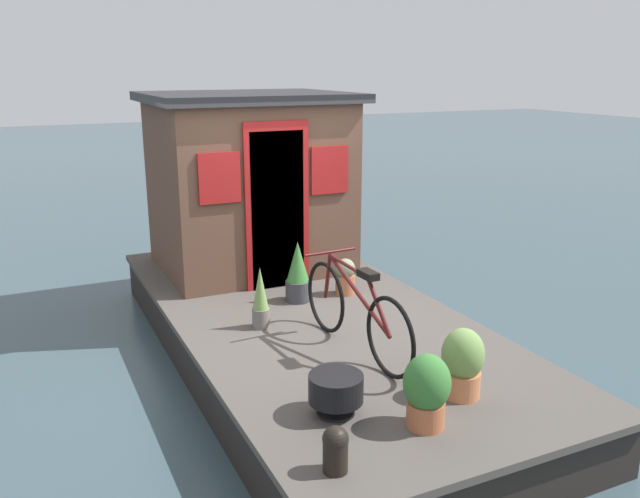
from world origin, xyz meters
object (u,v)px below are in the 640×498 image
object	(u,v)px
houseboat_cabin	(249,181)
potted_plant_ivy	(260,299)
potted_plant_succulent	(298,273)
potted_plant_mint	(462,363)
mooring_bollard	(335,448)
potted_plant_basil	(345,276)
charcoal_grill	(336,389)
potted_plant_thyme	(427,390)
bicycle	(355,311)

from	to	relation	value
houseboat_cabin	potted_plant_ivy	size ratio (longest dim) A/B	3.90
potted_plant_succulent	potted_plant_mint	bearing A→B (deg)	-173.36
potted_plant_mint	mooring_bollard	bearing A→B (deg)	109.47
potted_plant_basil	charcoal_grill	world-z (taller)	potted_plant_basil
potted_plant_thyme	charcoal_grill	bearing A→B (deg)	49.11
potted_plant_thyme	bicycle	bearing A→B (deg)	-6.27
potted_plant_thyme	charcoal_grill	size ratio (longest dim) A/B	1.35
potted_plant_succulent	potted_plant_ivy	size ratio (longest dim) A/B	1.08
potted_plant_ivy	mooring_bollard	distance (m)	2.34
potted_plant_thyme	charcoal_grill	xyz separation A→B (m)	(0.41, 0.47, -0.08)
potted_plant_succulent	houseboat_cabin	bearing A→B (deg)	0.60
potted_plant_basil	charcoal_grill	size ratio (longest dim) A/B	1.01
bicycle	houseboat_cabin	bearing A→B (deg)	-1.02
potted_plant_succulent	mooring_bollard	world-z (taller)	potted_plant_succulent
potted_plant_succulent	potted_plant_ivy	world-z (taller)	potted_plant_succulent
potted_plant_ivy	potted_plant_succulent	bearing A→B (deg)	-49.37
potted_plant_thyme	potted_plant_ivy	distance (m)	2.15
potted_plant_thyme	potted_plant_mint	distance (m)	0.54
potted_plant_thyme	charcoal_grill	distance (m)	0.63
potted_plant_succulent	charcoal_grill	bearing A→B (deg)	163.11
charcoal_grill	potted_plant_mint	bearing A→B (deg)	-99.67
potted_plant_basil	potted_plant_thyme	size ratio (longest dim) A/B	0.75
houseboat_cabin	potted_plant_ivy	bearing A→B (deg)	162.99
houseboat_cabin	potted_plant_succulent	size ratio (longest dim) A/B	3.60
bicycle	potted_plant_basil	size ratio (longest dim) A/B	4.35
potted_plant_mint	charcoal_grill	size ratio (longest dim) A/B	1.37
potted_plant_basil	potted_plant_thyme	world-z (taller)	potted_plant_thyme
houseboat_cabin	bicycle	xyz separation A→B (m)	(-2.75, 0.05, -0.67)
potted_plant_thyme	mooring_bollard	bearing A→B (deg)	104.33
potted_plant_ivy	potted_plant_mint	xyz separation A→B (m)	(-1.87, -0.87, -0.01)
bicycle	potted_plant_ivy	bearing A→B (deg)	32.03
bicycle	potted_plant_mint	world-z (taller)	bicycle
potted_plant_basil	potted_plant_mint	size ratio (longest dim) A/B	0.74
potted_plant_ivy	mooring_bollard	size ratio (longest dim) A/B	1.96
charcoal_grill	potted_plant_succulent	bearing A→B (deg)	-16.89
bicycle	mooring_bollard	size ratio (longest dim) A/B	5.69
charcoal_grill	mooring_bollard	xyz separation A→B (m)	(-0.61, 0.31, -0.03)
potted_plant_succulent	potted_plant_thyme	bearing A→B (deg)	175.59
potted_plant_basil	mooring_bollard	size ratio (longest dim) A/B	1.31
potted_plant_succulent	charcoal_grill	world-z (taller)	potted_plant_succulent
potted_plant_basil	charcoal_grill	distance (m)	2.51
potted_plant_basil	charcoal_grill	bearing A→B (deg)	151.13
potted_plant_basil	potted_plant_mint	xyz separation A→B (m)	(-2.36, 0.26, 0.07)
potted_plant_ivy	houseboat_cabin	bearing A→B (deg)	-17.01
bicycle	potted_plant_basil	world-z (taller)	bicycle
houseboat_cabin	potted_plant_ivy	xyz separation A→B (m)	(-1.90, 0.58, -0.76)
potted_plant_basil	potted_plant_ivy	distance (m)	1.24
potted_plant_succulent	potted_plant_ivy	xyz separation A→B (m)	(-0.51, 0.60, -0.02)
potted_plant_succulent	charcoal_grill	xyz separation A→B (m)	(-2.22, 0.67, -0.11)
potted_plant_succulent	potted_plant_basil	bearing A→B (deg)	-92.06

